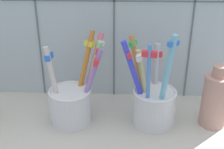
# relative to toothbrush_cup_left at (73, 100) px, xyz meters

# --- Properties ---
(counter_slab) EXTENTS (0.64, 0.22, 0.02)m
(counter_slab) POSITION_rel_toothbrush_cup_left_xyz_m (0.08, -0.00, -0.05)
(counter_slab) COLOR #BCB7AD
(counter_slab) RESTS_ON ground
(tile_wall_back) EXTENTS (0.64, 0.02, 0.45)m
(tile_wall_back) POSITION_rel_toothbrush_cup_left_xyz_m (0.08, 0.12, 0.16)
(tile_wall_back) COLOR #B2C1CC
(tile_wall_back) RESTS_ON ground
(toothbrush_cup_left) EXTENTS (0.11, 0.10, 0.17)m
(toothbrush_cup_left) POSITION_rel_toothbrush_cup_left_xyz_m (0.00, 0.00, 0.00)
(toothbrush_cup_left) COLOR silver
(toothbrush_cup_left) RESTS_ON counter_slab
(toothbrush_cup_right) EXTENTS (0.11, 0.09, 0.19)m
(toothbrush_cup_right) POSITION_rel_toothbrush_cup_left_xyz_m (0.15, -0.00, 0.00)
(toothbrush_cup_right) COLOR silver
(toothbrush_cup_right) RESTS_ON counter_slab
(ceramic_vase) EXTENTS (0.05, 0.05, 0.12)m
(ceramic_vase) POSITION_rel_toothbrush_cup_left_xyz_m (0.27, -0.01, 0.01)
(ceramic_vase) COLOR tan
(ceramic_vase) RESTS_ON counter_slab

